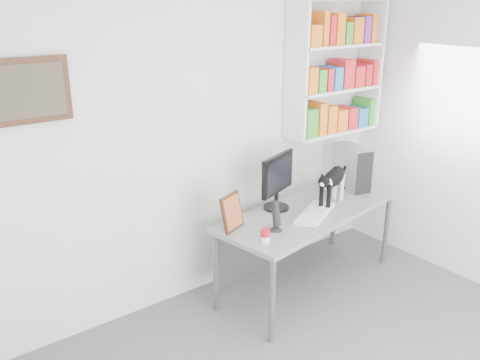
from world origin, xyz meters
The scene contains 11 objects.
room centered at (0.00, 0.00, 1.35)m, with size 4.01×4.01×2.70m.
bookshelf centered at (1.40, 1.85, 1.85)m, with size 1.03×0.28×1.24m, color white.
wall_art centered at (-1.30, 1.97, 1.90)m, with size 0.52×0.04×0.42m, color #432B15.
desk centered at (0.74, 1.44, 0.37)m, with size 1.79×0.70×0.75m, color gray.
monitor centered at (0.51, 1.63, 0.99)m, with size 0.46×0.22×0.49m, color black.
keyboard centered at (0.67, 1.32, 0.77)m, with size 0.51×0.19×0.04m, color silver.
pc_tower centered at (1.42, 1.59, 0.95)m, with size 0.18×0.41×0.41m, color #A4A4A8.
speaker centered at (0.22, 1.29, 0.87)m, with size 0.11×0.11×0.25m, color black.
leaning_print centered at (-0.04, 1.53, 0.89)m, with size 0.24×0.10×0.30m, color #432B15.
soup_can centered at (0.02, 1.18, 0.80)m, with size 0.07×0.07×0.11m, color red.
cat centered at (0.94, 1.38, 0.92)m, with size 0.55×0.15×0.34m, color black, non-canonical shape.
Camera 1 is at (-2.18, -1.40, 2.45)m, focal length 38.00 mm.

